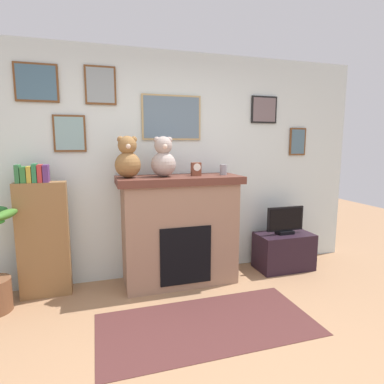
% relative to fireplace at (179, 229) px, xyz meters
% --- Properties ---
extents(back_wall, '(5.20, 0.15, 2.60)m').
position_rel_fireplace_xyz_m(back_wall, '(-0.19, 0.33, 0.69)').
color(back_wall, silver).
rests_on(back_wall, ground_plane).
extents(fireplace, '(1.36, 0.59, 1.21)m').
position_rel_fireplace_xyz_m(fireplace, '(0.00, 0.00, 0.00)').
color(fireplace, '#936F5A').
rests_on(fireplace, ground_plane).
extents(bookshelf, '(0.49, 0.16, 1.37)m').
position_rel_fireplace_xyz_m(bookshelf, '(-1.42, 0.07, 0.02)').
color(bookshelf, olive).
rests_on(bookshelf, ground_plane).
extents(tv_stand, '(0.69, 0.40, 0.45)m').
position_rel_fireplace_xyz_m(tv_stand, '(1.35, -0.03, -0.39)').
color(tv_stand, black).
rests_on(tv_stand, ground_plane).
extents(television, '(0.49, 0.14, 0.34)m').
position_rel_fireplace_xyz_m(television, '(1.35, -0.03, 0.00)').
color(television, black).
rests_on(television, tv_stand).
extents(area_rug, '(1.89, 0.91, 0.01)m').
position_rel_fireplace_xyz_m(area_rug, '(0.00, -0.94, -0.61)').
color(area_rug, '#4D2725').
rests_on(area_rug, ground_plane).
extents(candle_jar, '(0.08, 0.08, 0.12)m').
position_rel_fireplace_xyz_m(candle_jar, '(0.52, -0.02, 0.66)').
color(candle_jar, gray).
rests_on(candle_jar, fireplace).
extents(mantel_clock, '(0.10, 0.08, 0.15)m').
position_rel_fireplace_xyz_m(mantel_clock, '(0.19, -0.02, 0.68)').
color(mantel_clock, brown).
rests_on(mantel_clock, fireplace).
extents(teddy_bear_grey, '(0.27, 0.27, 0.43)m').
position_rel_fireplace_xyz_m(teddy_bear_grey, '(-0.55, -0.02, 0.80)').
color(teddy_bear_grey, olive).
rests_on(teddy_bear_grey, fireplace).
extents(teddy_bear_tan, '(0.27, 0.27, 0.43)m').
position_rel_fireplace_xyz_m(teddy_bear_tan, '(-0.18, -0.02, 0.79)').
color(teddy_bear_tan, '#A8978F').
rests_on(teddy_bear_tan, fireplace).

